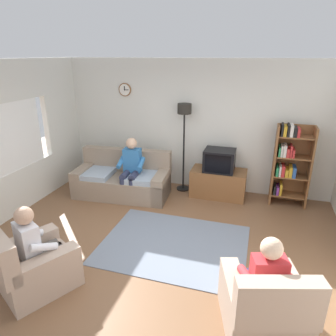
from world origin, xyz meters
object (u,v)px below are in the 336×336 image
at_px(person_in_left_armchair, 36,242).
at_px(couch, 123,180).
at_px(bookshelf, 289,162).
at_px(person_on_couch, 131,166).
at_px(person_in_right_armchair, 265,276).
at_px(armchair_near_window, 33,267).
at_px(tv_stand, 218,183).
at_px(armchair_near_bookshelf, 264,307).
at_px(floor_lamp, 184,124).
at_px(tv, 219,160).

bearing_deg(person_in_left_armchair, couch, 92.71).
relative_size(bookshelf, person_on_couch, 1.28).
distance_m(person_on_couch, person_in_left_armchair, 2.62).
bearing_deg(person_in_right_armchair, armchair_near_window, -174.49).
height_order(tv_stand, bookshelf, bookshelf).
bearing_deg(armchair_near_bookshelf, couch, 137.18).
xyz_separation_m(floor_lamp, person_on_couch, (-0.89, -0.72, -0.75)).
height_order(tv_stand, floor_lamp, floor_lamp).
bearing_deg(tv_stand, tv, -90.00).
bearing_deg(person_in_right_armchair, bookshelf, 82.73).
bearing_deg(couch, armchair_near_window, -88.24).
relative_size(tv_stand, person_on_couch, 0.89).
relative_size(couch, person_on_couch, 1.59).
bearing_deg(armchair_near_bookshelf, person_in_right_armchair, 106.51).
relative_size(couch, bookshelf, 1.24).
xyz_separation_m(bookshelf, floor_lamp, (-2.07, 0.03, 0.60)).
height_order(couch, bookshelf, bookshelf).
distance_m(bookshelf, floor_lamp, 2.16).
distance_m(tv_stand, bookshelf, 1.42).
distance_m(couch, armchair_near_window, 2.81).
relative_size(tv, armchair_near_bookshelf, 0.56).
relative_size(tv, person_in_left_armchair, 0.54).
relative_size(tv_stand, bookshelf, 0.70).
bearing_deg(floor_lamp, tv, -9.15).
xyz_separation_m(couch, armchair_near_window, (0.09, -2.80, -0.02)).
relative_size(couch, tv, 3.28).
bearing_deg(tv_stand, person_in_left_armchair, -118.72).
bearing_deg(bookshelf, person_in_left_armchair, -132.95).
relative_size(couch, armchair_near_window, 1.70).
height_order(tv, armchair_near_bookshelf, tv).
relative_size(bookshelf, person_in_right_armchair, 1.41).
distance_m(tv_stand, tv, 0.50).
xyz_separation_m(armchair_near_window, person_in_left_armchair, (0.04, 0.08, 0.32)).
xyz_separation_m(tv_stand, tv, (0.00, -0.02, 0.50)).
height_order(couch, tv, tv).
height_order(armchair_near_bookshelf, person_in_right_armchair, person_in_right_armchair).
distance_m(floor_lamp, armchair_near_bookshelf, 3.84).
bearing_deg(bookshelf, tv_stand, -177.05).
relative_size(tv_stand, armchair_near_bookshelf, 1.03).
xyz_separation_m(floor_lamp, armchair_near_window, (-1.05, -3.42, -1.16)).
relative_size(bookshelf, person_in_left_armchair, 1.41).
bearing_deg(armchair_near_bookshelf, person_on_couch, 135.76).
distance_m(floor_lamp, person_in_left_armchair, 3.59).
height_order(tv, person_in_left_armchair, person_in_left_armchair).
height_order(armchair_near_bookshelf, person_in_left_armchair, person_in_left_armchair).
xyz_separation_m(armchair_near_window, armchair_near_bookshelf, (2.75, 0.18, 0.00)).
bearing_deg(couch, person_in_left_armchair, -87.29).
distance_m(couch, tv, 2.02).
distance_m(tv, person_on_couch, 1.76).
xyz_separation_m(armchair_near_bookshelf, person_in_left_armchair, (-2.71, -0.10, 0.32)).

